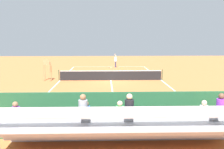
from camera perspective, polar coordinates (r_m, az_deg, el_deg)
ground_plane at (r=24.71m, az=-0.26°, el=-1.33°), size 60.00×60.00×0.00m
court_line_markings at (r=24.75m, az=-0.27°, el=-1.30°), size 10.10×22.20×0.01m
tennis_net at (r=24.63m, az=-0.27°, el=-0.18°), size 10.30×0.10×1.07m
backdrop_wall at (r=10.87m, az=1.52°, el=-9.17°), size 18.00×0.16×2.00m
bleacher_stand at (r=9.59m, az=2.12°, el=-11.85°), size 9.06×2.40×2.48m
umpire_chair at (r=25.05m, az=-14.59°, el=1.57°), size 0.67×0.67×2.14m
courtside_bench at (r=11.95m, az=10.85°, el=-9.87°), size 1.80×0.40×0.93m
equipment_bag at (r=11.71m, az=1.22°, el=-12.09°), size 0.90×0.36×0.36m
tennis_player at (r=34.76m, az=0.81°, el=3.31°), size 0.42×0.55×1.93m
tennis_racket at (r=34.32m, az=-0.26°, el=1.56°), size 0.53×0.50×0.03m
tennis_ball_near at (r=32.53m, az=-1.30°, el=1.19°), size 0.07×0.07×0.07m
tennis_ball_far at (r=33.31m, az=2.26°, el=1.36°), size 0.07×0.07×0.07m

